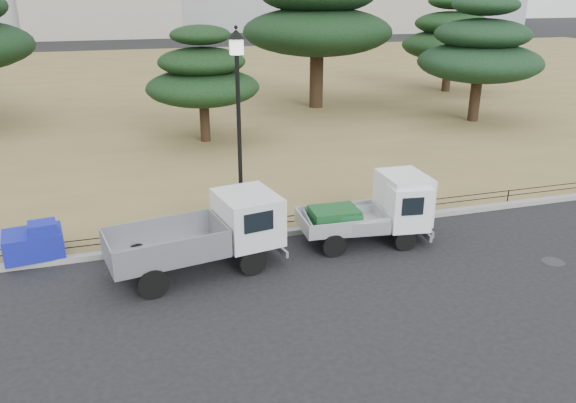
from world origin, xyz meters
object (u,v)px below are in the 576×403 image
object	(u,v)px
truck_kei_front	(374,209)
tarp_pile	(35,242)
street_lamp	(238,101)
truck_kei_rear	(376,214)
truck_large	(206,232)

from	to	relation	value
truck_kei_front	tarp_pile	size ratio (longest dim) A/B	2.30
truck_kei_front	tarp_pile	distance (m)	9.35
street_lamp	truck_kei_rear	bearing A→B (deg)	-23.11
truck_large	tarp_pile	xyz separation A→B (m)	(-4.33, 1.85, -0.51)
truck_kei_rear	street_lamp	xyz separation A→B (m)	(-3.57, 1.53, 3.15)
truck_kei_front	tarp_pile	world-z (taller)	truck_kei_front
truck_large	tarp_pile	distance (m)	4.73
street_lamp	tarp_pile	world-z (taller)	street_lamp
truck_large	street_lamp	xyz separation A→B (m)	(1.33, 1.81, 2.98)
truck_large	truck_kei_front	bearing A→B (deg)	-5.14
truck_kei_rear	tarp_pile	distance (m)	9.37
truck_kei_rear	street_lamp	world-z (taller)	street_lamp
truck_large	truck_kei_rear	bearing A→B (deg)	-6.78
truck_kei_front	street_lamp	xyz separation A→B (m)	(-3.57, 1.38, 3.07)
street_lamp	tarp_pile	size ratio (longest dim) A/B	3.56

